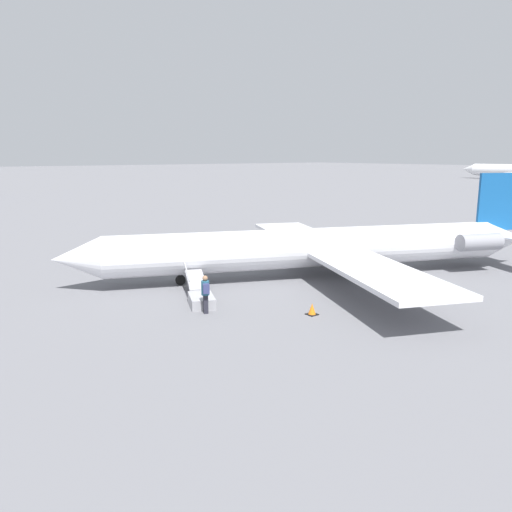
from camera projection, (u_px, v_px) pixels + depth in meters
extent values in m
plane|color=slate|center=(311.00, 277.00, 29.08)|extent=(600.00, 600.00, 0.00)
cylinder|color=silver|center=(311.00, 248.00, 28.73)|extent=(22.18, 11.43, 2.24)
cone|color=silver|center=(76.00, 259.00, 25.65)|extent=(3.14, 3.01, 2.20)
cone|color=silver|center=(504.00, 238.00, 31.86)|extent=(3.55, 3.19, 2.20)
cube|color=#145193|center=(500.00, 202.00, 31.25)|extent=(2.95, 1.43, 3.59)
cube|color=silver|center=(501.00, 235.00, 31.75)|extent=(3.77, 6.29, 0.11)
cube|color=silver|center=(380.00, 273.00, 23.34)|extent=(7.22, 10.38, 0.22)
cube|color=silver|center=(297.00, 234.00, 34.74)|extent=(7.22, 10.38, 0.22)
cylinder|color=gray|center=(480.00, 242.00, 29.60)|extent=(2.87, 2.01, 1.01)
cylinder|color=gray|center=(447.00, 234.00, 32.59)|extent=(2.87, 2.01, 1.01)
cylinder|color=black|center=(181.00, 280.00, 27.21)|extent=(0.56, 0.35, 0.56)
cylinder|color=gray|center=(180.00, 274.00, 27.14)|extent=(0.10, 0.10, 0.17)
cylinder|color=black|center=(355.00, 274.00, 28.62)|extent=(0.56, 0.35, 0.56)
cylinder|color=gray|center=(355.00, 268.00, 28.55)|extent=(0.10, 0.10, 0.17)
cylinder|color=black|center=(341.00, 266.00, 30.54)|extent=(0.56, 0.35, 0.56)
cylinder|color=gray|center=(341.00, 261.00, 30.46)|extent=(0.10, 0.10, 0.17)
cone|color=white|center=(469.00, 169.00, 150.38)|extent=(3.47, 3.85, 3.28)
cylinder|color=black|center=(493.00, 177.00, 145.27)|extent=(0.25, 0.84, 0.83)
cylinder|color=#2D2D33|center=(493.00, 176.00, 145.16)|extent=(0.15, 0.15, 0.26)
cube|color=#99999E|center=(202.00, 301.00, 23.49)|extent=(1.73, 2.09, 0.50)
cube|color=#99999E|center=(196.00, 280.00, 25.29)|extent=(1.72, 2.40, 0.63)
cube|color=#99999E|center=(187.00, 271.00, 25.08)|extent=(0.95, 2.05, 0.57)
cube|color=#23232D|center=(206.00, 304.00, 22.37)|extent=(0.30, 0.34, 0.85)
cylinder|color=#265972|center=(205.00, 288.00, 22.22)|extent=(0.36, 0.36, 0.65)
sphere|color=#936B4C|center=(205.00, 278.00, 22.13)|extent=(0.24, 0.24, 0.24)
cube|color=navy|center=(206.00, 289.00, 21.95)|extent=(0.33, 0.28, 0.44)
cube|color=black|center=(312.00, 314.00, 22.23)|extent=(0.47, 0.47, 0.03)
cone|color=orange|center=(312.00, 309.00, 22.18)|extent=(0.36, 0.36, 0.52)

